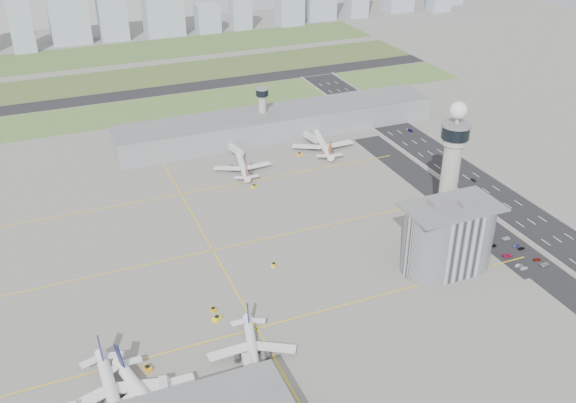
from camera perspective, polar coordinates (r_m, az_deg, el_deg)
name	(u,v)px	position (r m, az deg, el deg)	size (l,w,h in m)	color
ground	(318,266)	(288.56, 2.68, -5.71)	(1000.00, 1000.00, 0.00)	gray
grass_strip_0	(162,108)	(475.99, -11.17, 8.18)	(480.00, 50.00, 0.08)	#517035
grass_strip_1	(141,78)	(545.97, -12.93, 10.66)	(480.00, 60.00, 0.08)	#425427
grass_strip_2	(124,53)	(621.91, -14.38, 12.69)	(480.00, 70.00, 0.08)	#4E6E34
runway	(151,92)	(510.33, -12.10, 9.49)	(480.00, 22.00, 0.10)	black
highway	(523,216)	(346.79, 20.18, -1.23)	(28.00, 500.00, 0.10)	black
barrier_left	(501,221)	(337.88, 18.42, -1.62)	(0.60, 500.00, 1.20)	#9E9E99
barrier_right	(545,210)	(355.52, 21.89, -0.71)	(0.60, 500.00, 1.20)	#9E9E99
landside_road	(496,236)	(325.25, 18.00, -2.91)	(18.00, 260.00, 0.08)	black
parking_lot	(509,249)	(316.63, 19.06, -4.02)	(20.00, 44.00, 0.10)	black
taxiway_line_h_0	(257,328)	(254.23, -2.77, -11.21)	(260.00, 0.60, 0.01)	yellow
taxiway_line_h_1	(213,250)	(300.58, -6.71, -4.34)	(260.00, 0.60, 0.01)	yellow
taxiway_line_h_2	(181,194)	(351.09, -9.51, 0.64)	(260.00, 0.60, 0.01)	yellow
taxiway_line_v	(213,250)	(300.58, -6.71, -4.34)	(0.60, 260.00, 0.01)	yellow
control_tower	(452,161)	(310.84, 14.34, 3.48)	(14.00, 14.00, 64.50)	#ADAAA5
secondary_tower	(262,108)	(413.97, -2.29, 8.33)	(8.60, 8.60, 31.90)	#ADAAA5
admin_building	(448,237)	(288.13, 14.05, -3.08)	(42.00, 24.00, 33.50)	#B2B2B7
terminal_pier	(278,122)	(419.47, -0.88, 7.04)	(210.00, 32.00, 15.80)	gray
airplane_near_a	(111,391)	(228.44, -15.42, -15.91)	(45.77, 38.90, 12.82)	white
airplane_near_b	(145,393)	(225.55, -12.64, -16.27)	(43.97, 37.37, 12.31)	white
airplane_near_c	(252,346)	(238.36, -3.21, -12.73)	(38.94, 33.10, 10.90)	white
airplane_far_a	(242,161)	(371.89, -4.10, 3.61)	(39.56, 33.63, 11.08)	white
airplane_far_b	(322,139)	(398.68, 3.09, 5.57)	(45.75, 38.89, 12.81)	white
jet_bridge_near_2	(252,387)	(227.52, -3.19, -16.11)	(14.00, 3.00, 5.70)	silver
jet_bridge_far_0	(230,148)	(395.93, -5.14, 4.76)	(14.00, 3.00, 5.70)	silver
jet_bridge_far_1	(305,136)	(412.07, 1.52, 5.86)	(14.00, 3.00, 5.70)	silver
tug_0	(147,368)	(241.59, -12.39, -14.26)	(2.35, 3.42, 1.99)	#F8A41C
tug_1	(213,309)	(263.60, -6.68, -9.50)	(1.90, 2.76, 1.60)	gold
tug_2	(217,318)	(258.84, -6.33, -10.25)	(2.35, 3.42, 1.99)	yellow
tug_3	(274,264)	(287.53, -1.28, -5.62)	(2.03, 2.95, 1.71)	yellow
tug_4	(254,186)	(353.51, -3.03, 1.39)	(2.06, 3.00, 1.74)	yellow
tug_5	(299,154)	(390.73, 1.02, 4.24)	(2.32, 3.37, 1.96)	#FCA727
car_lot_0	(524,268)	(304.10, 20.25, -5.58)	(1.52, 3.77, 1.29)	white
car_lot_1	(519,265)	(305.23, 19.85, -5.36)	(1.38, 3.96, 1.30)	slate
car_lot_2	(508,255)	(310.58, 18.94, -4.55)	(2.19, 4.74, 1.32)	#B41945
car_lot_3	(493,246)	(315.86, 17.73, -3.75)	(1.68, 4.14, 1.20)	black
car_lot_4	(488,241)	(318.63, 17.36, -3.40)	(1.29, 3.21, 1.09)	navy
car_lot_5	(479,234)	(323.18, 16.58, -2.76)	(1.38, 3.97, 1.31)	silver
car_lot_6	(545,264)	(310.12, 21.85, -5.20)	(2.08, 4.51, 1.25)	#A3A3A4
car_lot_7	(537,259)	(312.52, 21.29, -4.82)	(1.57, 3.85, 1.12)	maroon
car_lot_8	(521,248)	(318.14, 20.04, -3.93)	(1.42, 3.53, 1.20)	black
car_lot_9	(516,246)	(319.55, 19.63, -3.71)	(1.15, 3.30, 1.09)	navy
car_lot_10	(506,238)	(323.67, 18.84, -3.11)	(1.96, 4.24, 1.18)	silver
car_lot_11	(490,227)	(330.75, 17.49, -2.15)	(1.64, 4.02, 1.17)	#A5A9AD
car_hw_1	(474,180)	(374.79, 16.17, 1.85)	(1.31, 3.76, 1.24)	black
car_hw_2	(410,130)	(433.81, 10.83, 6.23)	(2.05, 4.44, 1.23)	#0C0F49
car_hw_4	(347,102)	(478.07, 5.27, 8.77)	(1.41, 3.51, 1.20)	gray
skyline_bldg_6	(21,27)	(647.64, -22.62, 14.12)	(20.04, 16.03, 45.20)	#9EADC1
skyline_bldg_7	(67,10)	(666.00, -19.03, 15.81)	(35.76, 28.61, 61.22)	#9EADC1
skyline_bldg_9	(162,3)	(673.39, -11.13, 16.95)	(36.96, 29.57, 62.11)	#9EADC1
skyline_bldg_10	(208,18)	(678.63, -7.15, 15.85)	(23.01, 18.41, 27.75)	#9EADC1
skyline_bldg_11	(240,10)	(687.06, -4.25, 16.63)	(20.22, 16.18, 38.97)	#9EADC1
skyline_bldg_12	(290,2)	(702.88, 0.15, 17.31)	(26.14, 20.92, 46.89)	#9EADC1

